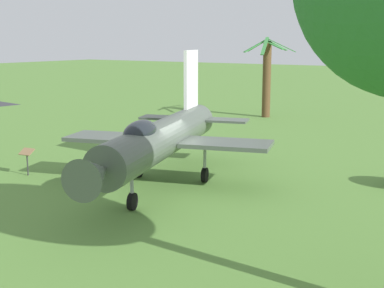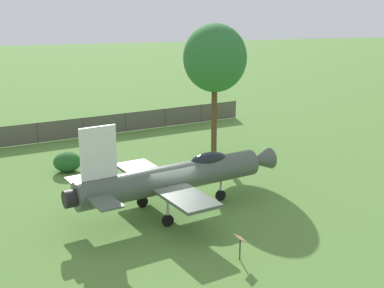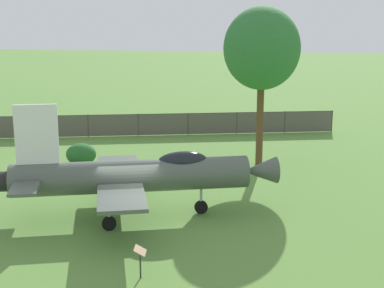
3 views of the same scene
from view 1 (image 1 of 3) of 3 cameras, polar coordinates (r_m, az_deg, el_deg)
The scene contains 4 objects.
ground_plane at distance 20.94m, azimuth -3.13°, elevation -4.52°, with size 200.00×200.00×0.00m, color #568438.
display_jet at distance 20.19m, azimuth -3.50°, elevation 0.59°, with size 8.42×12.08×5.18m.
palm_tree at distance 39.70m, azimuth 8.00°, elevation 7.11°, with size 3.70×4.40×5.83m.
info_plaque at distance 23.41m, azimuth -17.24°, elevation -1.19°, with size 0.64×0.46×1.14m.
Camera 1 is at (-11.97, 16.24, 5.62)m, focal length 49.86 mm.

